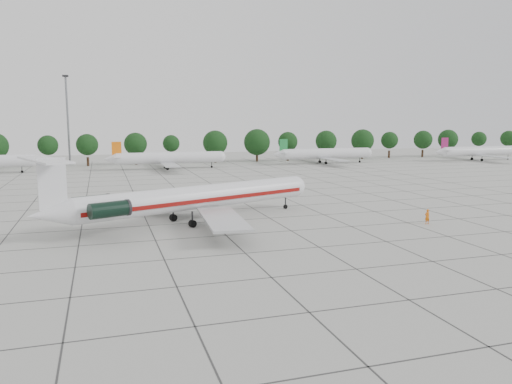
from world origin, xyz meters
TOP-DOWN VIEW (x-y plane):
  - ground at (0.00, 0.00)m, footprint 260.00×260.00m
  - apron_joints at (0.00, 15.00)m, footprint 170.00×170.00m
  - main_airliner at (-11.25, -0.17)m, footprint 38.03×28.80m
  - ground_crew at (17.88, -9.55)m, footprint 0.73×0.50m
  - bg_airliner_c at (-4.21, 69.61)m, footprint 28.24×27.20m
  - bg_airliner_d at (42.13, 72.28)m, footprint 28.24×27.20m
  - bg_airliner_e at (93.40, 67.58)m, footprint 28.24×27.20m
  - tree_line at (-11.68, 85.00)m, footprint 249.86×8.44m
  - floodlight_mast at (-30.00, 92.00)m, footprint 1.60×1.60m

SIDE VIEW (x-z plane):
  - ground at x=0.00m, z-range 0.00..0.00m
  - apron_joints at x=0.00m, z-range 0.00..0.02m
  - ground_crew at x=17.88m, z-range 0.00..1.92m
  - bg_airliner_c at x=-4.21m, z-range -0.79..6.61m
  - bg_airliner_d at x=42.13m, z-range -0.79..6.61m
  - bg_airliner_e at x=93.40m, z-range -0.79..6.61m
  - main_airliner at x=-11.25m, z-range -1.35..7.86m
  - tree_line at x=-11.68m, z-range 0.87..11.09m
  - floodlight_mast at x=-30.00m, z-range 1.56..27.01m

